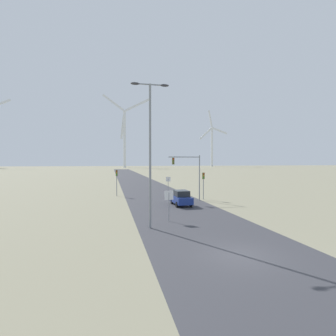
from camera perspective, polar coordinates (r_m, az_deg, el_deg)
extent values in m
plane|color=gray|center=(16.08, 15.03, -17.82)|extent=(600.00, 600.00, 0.00)
cube|color=#38383D|center=(62.10, -5.84, -3.47)|extent=(10.00, 240.00, 0.01)
cylinder|color=gray|center=(20.69, -3.91, 2.52)|extent=(0.18, 0.18, 11.37)
cylinder|color=gray|center=(21.55, -3.94, 17.68)|extent=(2.33, 0.10, 0.10)
ellipsoid|color=#333338|center=(21.41, -7.18, 17.78)|extent=(0.70, 0.32, 0.20)
ellipsoid|color=#333338|center=(21.74, -0.75, 17.54)|extent=(0.70, 0.32, 0.20)
cylinder|color=gray|center=(23.41, 0.19, -8.47)|extent=(0.07, 0.07, 2.53)
cube|color=white|center=(23.24, 0.20, -5.95)|extent=(0.81, 0.01, 0.81)
cube|color=red|center=(23.25, 0.19, -5.95)|extent=(0.76, 0.02, 0.76)
cylinder|color=gray|center=(45.41, 0.05, -3.70)|extent=(0.07, 0.07, 2.46)
cube|color=white|center=(45.32, 0.05, -2.44)|extent=(0.81, 0.01, 0.81)
cube|color=red|center=(45.34, 0.05, -2.44)|extent=(0.76, 0.02, 0.76)
cylinder|color=gray|center=(40.85, -11.11, -3.22)|extent=(0.11, 0.11, 4.00)
cube|color=#4C511E|center=(40.75, -11.12, -1.05)|extent=(0.28, 0.24, 0.90)
sphere|color=red|center=(40.61, -11.12, -0.68)|extent=(0.16, 0.16, 0.16)
sphere|color=gold|center=(40.62, -11.12, -1.06)|extent=(0.16, 0.16, 0.16)
sphere|color=green|center=(40.63, -11.12, -1.44)|extent=(0.16, 0.16, 0.16)
cylinder|color=gray|center=(36.86, 7.71, -3.91)|extent=(0.11, 0.11, 3.75)
cube|color=#4C511E|center=(36.75, 7.71, -1.70)|extent=(0.28, 0.24, 0.90)
sphere|color=red|center=(36.61, 7.79, -1.29)|extent=(0.16, 0.16, 0.16)
sphere|color=gold|center=(36.63, 7.79, -1.71)|extent=(0.16, 0.16, 0.16)
sphere|color=green|center=(36.64, 7.79, -2.13)|extent=(0.16, 0.16, 0.16)
cylinder|color=gray|center=(35.74, 6.86, -2.14)|extent=(0.14, 0.14, 6.14)
cylinder|color=gray|center=(35.03, 3.54, 2.41)|extent=(4.31, 0.12, 0.12)
cube|color=#4C511E|center=(34.64, 1.14, 1.52)|extent=(0.28, 0.24, 0.90)
sphere|color=red|center=(34.51, 1.19, 1.97)|extent=(0.18, 0.18, 0.18)
cube|color=navy|center=(31.75, 2.85, -6.83)|extent=(1.91, 4.15, 0.80)
cube|color=#1E2328|center=(31.50, 2.93, -5.52)|extent=(1.61, 2.14, 0.70)
cylinder|color=black|center=(32.82, 0.86, -7.26)|extent=(0.22, 0.66, 0.66)
cylinder|color=black|center=(33.24, 3.66, -7.16)|extent=(0.22, 0.66, 0.66)
cylinder|color=black|center=(30.39, 1.96, -7.97)|extent=(0.22, 0.66, 0.66)
cylinder|color=black|center=(30.83, 4.98, -7.84)|extent=(0.22, 0.66, 0.66)
cube|color=silver|center=(277.20, -32.64, 11.75)|extent=(18.83, 8.38, 7.34)
cylinder|color=silver|center=(230.96, -9.44, 6.17)|extent=(2.20, 2.20, 48.98)
sphere|color=silver|center=(234.27, -9.46, 12.15)|extent=(2.60, 2.60, 2.60)
cube|color=silver|center=(232.22, -6.69, 13.49)|extent=(21.23, 8.09, 10.90)
cube|color=silver|center=(238.80, -11.82, 13.77)|extent=(18.91, 7.26, 15.60)
cube|color=silver|center=(232.72, -9.81, 9.14)|extent=(4.52, 2.05, 23.63)
cylinder|color=silver|center=(277.44, 9.54, 4.49)|extent=(2.20, 2.20, 40.49)
sphere|color=silver|center=(279.26, 9.56, 8.65)|extent=(2.60, 2.60, 2.60)
cube|color=silver|center=(279.75, 9.20, 10.55)|extent=(5.41, 0.88, 17.61)
cube|color=silver|center=(275.55, 8.23, 7.43)|extent=(14.31, 1.51, 13.10)
cube|color=silver|center=(282.93, 11.21, 7.94)|extent=(17.29, 1.72, 7.19)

